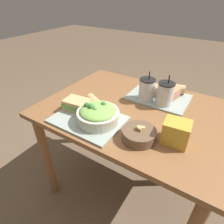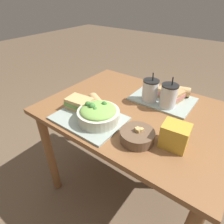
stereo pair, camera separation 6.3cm
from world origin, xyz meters
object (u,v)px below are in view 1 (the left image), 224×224
sandwich_near (77,105)px  chip_bag (176,133)px  baguette_near (96,104)px  drink_cup_red (165,94)px  salad_bowl (98,114)px  drink_cup_dark (147,90)px  sandwich_far (166,92)px  baguette_far (174,89)px  soup_bowl (139,134)px

sandwich_near → chip_bag: size_ratio=1.30×
baguette_near → drink_cup_red: bearing=-22.3°
salad_bowl → drink_cup_dark: (0.12, 0.36, 0.02)m
sandwich_near → chip_bag: bearing=-2.7°
salad_bowl → drink_cup_red: (0.24, 0.36, 0.02)m
salad_bowl → sandwich_far: (0.21, 0.47, -0.01)m
sandwich_near → baguette_far: size_ratio=1.08×
baguette_near → sandwich_near: bearing=151.4°
baguette_near → salad_bowl: bearing=-110.9°
drink_cup_dark → drink_cup_red: (0.12, -0.00, 0.00)m
sandwich_far → drink_cup_red: size_ratio=0.91×
drink_cup_red → soup_bowl: bearing=-89.5°
drink_cup_dark → salad_bowl: bearing=-108.2°
sandwich_near → drink_cup_dark: (0.29, 0.33, 0.03)m
sandwich_near → sandwich_far: size_ratio=0.92×
baguette_far → drink_cup_red: drink_cup_red is taller
baguette_near → drink_cup_red: drink_cup_red is taller
chip_bag → salad_bowl: bearing=-175.6°
sandwich_near → drink_cup_dark: drink_cup_dark is taller
baguette_far → soup_bowl: bearing=165.1°
baguette_near → drink_cup_dark: bearing=-8.9°
sandwich_far → chip_bag: chip_bag is taller
baguette_far → chip_bag: (0.15, -0.47, 0.01)m
soup_bowl → baguette_far: baguette_far is taller
sandwich_near → baguette_near: same height
salad_bowl → baguette_far: size_ratio=1.50×
sandwich_near → chip_bag: chip_bag is taller
salad_bowl → soup_bowl: bearing=-0.5°
drink_cup_red → baguette_near: bearing=-139.9°
soup_bowl → drink_cup_red: (-0.00, 0.36, 0.05)m
sandwich_far → baguette_far: bearing=77.8°
salad_bowl → baguette_far: (0.25, 0.54, -0.01)m
salad_bowl → sandwich_far: size_ratio=1.28×
sandwich_far → drink_cup_red: 0.11m
soup_bowl → drink_cup_red: drink_cup_red is taller
sandwich_near → baguette_near: 0.11m
sandwich_near → drink_cup_red: size_ratio=0.85×
chip_bag → baguette_far: bearing=102.0°
soup_bowl → sandwich_near: sandwich_near is taller
soup_bowl → drink_cup_red: 0.37m
baguette_near → sandwich_far: 0.48m
salad_bowl → baguette_near: (-0.08, 0.09, -0.01)m
chip_bag → drink_cup_red: bearing=112.7°
sandwich_far → baguette_far: 0.08m
drink_cup_red → chip_bag: size_ratio=1.53×
baguette_far → sandwich_far: bearing=141.5°
baguette_far → sandwich_near: bearing=126.3°
soup_bowl → chip_bag: (0.15, 0.07, 0.03)m
chip_bag → drink_cup_dark: bearing=127.9°
baguette_far → drink_cup_red: bearing=163.1°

